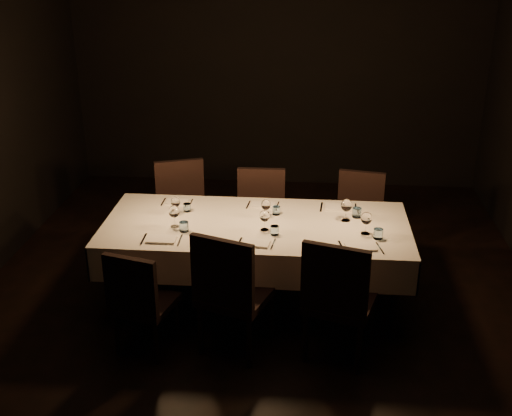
# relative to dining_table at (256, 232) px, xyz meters

# --- Properties ---
(room) EXTENTS (5.01, 6.01, 3.01)m
(room) POSITION_rel_dining_table_xyz_m (0.00, 0.00, 0.81)
(room) COLOR black
(room) RESTS_ON ground
(dining_table) EXTENTS (2.52, 1.12, 0.76)m
(dining_table) POSITION_rel_dining_table_xyz_m (0.00, 0.00, 0.00)
(dining_table) COLOR black
(dining_table) RESTS_ON ground
(chair_near_left) EXTENTS (0.51, 0.51, 0.86)m
(chair_near_left) POSITION_rel_dining_table_xyz_m (-0.80, -0.79, -0.20)
(chair_near_left) COLOR black
(chair_near_left) RESTS_ON ground
(place_setting_near_left) EXTENTS (0.33, 0.41, 0.19)m
(place_setting_near_left) POSITION_rel_dining_table_xyz_m (-0.65, -0.22, 0.15)
(place_setting_near_left) COLOR white
(place_setting_near_left) RESTS_ON dining_table
(chair_near_center) EXTENTS (0.62, 0.62, 1.01)m
(chair_near_center) POSITION_rel_dining_table_xyz_m (-0.12, -0.72, -0.13)
(chair_near_center) COLOR black
(chair_near_center) RESTS_ON ground
(place_setting_near_center) EXTENTS (0.32, 0.40, 0.17)m
(place_setting_near_center) POSITION_rel_dining_table_xyz_m (0.09, -0.22, 0.14)
(place_setting_near_center) COLOR white
(place_setting_near_center) RESTS_ON dining_table
(chair_near_right) EXTENTS (0.60, 0.60, 1.00)m
(chair_near_right) POSITION_rel_dining_table_xyz_m (0.66, -0.74, -0.14)
(chair_near_right) COLOR black
(chair_near_right) RESTS_ON ground
(place_setting_near_right) EXTENTS (0.35, 0.41, 0.19)m
(place_setting_near_right) POSITION_rel_dining_table_xyz_m (0.89, -0.22, 0.15)
(place_setting_near_right) COLOR white
(place_setting_near_right) RESTS_ON dining_table
(chair_far_left) EXTENTS (0.60, 0.60, 0.98)m
(chair_far_left) POSITION_rel_dining_table_xyz_m (-0.78, 0.79, -0.15)
(chair_far_left) COLOR black
(chair_far_left) RESTS_ON ground
(place_setting_far_left) EXTENTS (0.29, 0.39, 0.16)m
(place_setting_far_left) POSITION_rel_dining_table_xyz_m (-0.69, 0.22, 0.14)
(place_setting_far_left) COLOR white
(place_setting_far_left) RESTS_ON dining_table
(chair_far_center) EXTENTS (0.46, 0.46, 0.94)m
(chair_far_center) POSITION_rel_dining_table_xyz_m (-0.02, 0.74, -0.17)
(chair_far_center) COLOR black
(chair_far_center) RESTS_ON ground
(place_setting_far_center) EXTENTS (0.30, 0.39, 0.17)m
(place_setting_far_center) POSITION_rel_dining_table_xyz_m (0.08, 0.22, 0.14)
(place_setting_far_center) COLOR white
(place_setting_far_center) RESTS_ON dining_table
(chair_far_right) EXTENTS (0.51, 0.51, 0.91)m
(chair_far_right) POSITION_rel_dining_table_xyz_m (0.90, 0.83, -0.18)
(chair_far_right) COLOR black
(chair_far_right) RESTS_ON ground
(place_setting_far_right) EXTENTS (0.35, 0.41, 0.19)m
(place_setting_far_right) POSITION_rel_dining_table_xyz_m (0.75, 0.22, 0.15)
(place_setting_far_right) COLOR white
(place_setting_far_right) RESTS_ON dining_table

